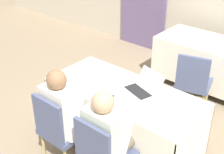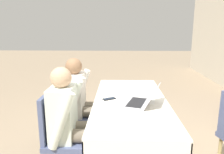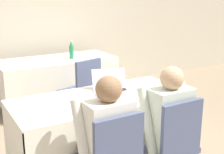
{
  "view_description": "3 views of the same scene",
  "coord_description": "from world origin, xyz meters",
  "px_view_note": "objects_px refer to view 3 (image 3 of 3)",
  "views": [
    {
      "loc": [
        1.78,
        -2.29,
        2.53
      ],
      "look_at": [
        0.0,
        -0.2,
        1.0
      ],
      "focal_mm": 50.0,
      "sensor_mm": 36.0,
      "label": 1
    },
    {
      "loc": [
        2.26,
        -0.13,
        1.52
      ],
      "look_at": [
        0.0,
        -0.2,
        1.0
      ],
      "focal_mm": 35.0,
      "sensor_mm": 36.0,
      "label": 2
    },
    {
      "loc": [
        -1.36,
        -2.55,
        1.75
      ],
      "look_at": [
        0.0,
        -0.2,
        1.0
      ],
      "focal_mm": 50.0,
      "sensor_mm": 36.0,
      "label": 3
    }
  ],
  "objects_px": {
    "cell_phone": "(114,103)",
    "chair_near_right": "(171,142)",
    "chair_far_spare": "(83,88)",
    "person_white_shirt": "(164,121)",
    "water_bottle": "(71,50)",
    "person_checkered_shirt": "(104,136)",
    "laptop": "(111,88)"
  },
  "relations": [
    {
      "from": "laptop",
      "to": "chair_near_right",
      "type": "bearing_deg",
      "value": -62.67
    },
    {
      "from": "person_checkered_shirt",
      "to": "person_white_shirt",
      "type": "bearing_deg",
      "value": -180.0
    },
    {
      "from": "cell_phone",
      "to": "chair_far_spare",
      "type": "distance_m",
      "value": 1.38
    },
    {
      "from": "water_bottle",
      "to": "cell_phone",
      "type": "bearing_deg",
      "value": -102.37
    },
    {
      "from": "cell_phone",
      "to": "person_checkered_shirt",
      "type": "relative_size",
      "value": 0.13
    },
    {
      "from": "water_bottle",
      "to": "person_checkered_shirt",
      "type": "bearing_deg",
      "value": -107.27
    },
    {
      "from": "person_white_shirt",
      "to": "person_checkered_shirt",
      "type": "bearing_deg",
      "value": 0.0
    },
    {
      "from": "cell_phone",
      "to": "chair_near_right",
      "type": "xyz_separation_m",
      "value": [
        0.29,
        -0.46,
        -0.26
      ]
    },
    {
      "from": "chair_near_right",
      "to": "person_checkered_shirt",
      "type": "relative_size",
      "value": 0.78
    },
    {
      "from": "cell_phone",
      "to": "water_bottle",
      "type": "bearing_deg",
      "value": 47.75
    },
    {
      "from": "laptop",
      "to": "person_checkered_shirt",
      "type": "distance_m",
      "value": 0.84
    },
    {
      "from": "laptop",
      "to": "water_bottle",
      "type": "distance_m",
      "value": 1.75
    },
    {
      "from": "chair_far_spare",
      "to": "person_checkered_shirt",
      "type": "relative_size",
      "value": 0.78
    },
    {
      "from": "water_bottle",
      "to": "chair_near_right",
      "type": "distance_m",
      "value": 2.56
    },
    {
      "from": "chair_near_right",
      "to": "person_white_shirt",
      "type": "xyz_separation_m",
      "value": [
        0.0,
        0.1,
        0.16
      ]
    },
    {
      "from": "laptop",
      "to": "person_white_shirt",
      "type": "distance_m",
      "value": 0.72
    },
    {
      "from": "person_white_shirt",
      "to": "laptop",
      "type": "bearing_deg",
      "value": -78.99
    },
    {
      "from": "chair_near_right",
      "to": "person_white_shirt",
      "type": "distance_m",
      "value": 0.19
    },
    {
      "from": "cell_phone",
      "to": "person_checkered_shirt",
      "type": "bearing_deg",
      "value": -159.72
    },
    {
      "from": "water_bottle",
      "to": "person_checkered_shirt",
      "type": "xyz_separation_m",
      "value": [
        -0.75,
        -2.42,
        -0.22
      ]
    },
    {
      "from": "chair_far_spare",
      "to": "chair_near_right",
      "type": "bearing_deg",
      "value": 75.05
    },
    {
      "from": "cell_phone",
      "to": "chair_near_right",
      "type": "distance_m",
      "value": 0.61
    },
    {
      "from": "water_bottle",
      "to": "chair_far_spare",
      "type": "xyz_separation_m",
      "value": [
        -0.16,
        -0.73,
        -0.38
      ]
    },
    {
      "from": "cell_phone",
      "to": "water_bottle",
      "type": "height_order",
      "value": "water_bottle"
    },
    {
      "from": "water_bottle",
      "to": "chair_far_spare",
      "type": "height_order",
      "value": "water_bottle"
    },
    {
      "from": "chair_far_spare",
      "to": "person_checkered_shirt",
      "type": "bearing_deg",
      "value": 55.59
    },
    {
      "from": "cell_phone",
      "to": "chair_far_spare",
      "type": "relative_size",
      "value": 0.17
    },
    {
      "from": "person_white_shirt",
      "to": "chair_far_spare",
      "type": "bearing_deg",
      "value": -89.92
    },
    {
      "from": "chair_far_spare",
      "to": "person_white_shirt",
      "type": "distance_m",
      "value": 1.69
    },
    {
      "from": "chair_near_right",
      "to": "person_checkered_shirt",
      "type": "height_order",
      "value": "person_checkered_shirt"
    },
    {
      "from": "laptop",
      "to": "cell_phone",
      "type": "xyz_separation_m",
      "value": [
        -0.16,
        -0.33,
        -0.04
      ]
    },
    {
      "from": "person_checkered_shirt",
      "to": "chair_near_right",
      "type": "bearing_deg",
      "value": 170.17
    }
  ]
}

